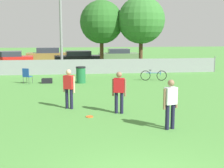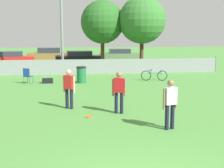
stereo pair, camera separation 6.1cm
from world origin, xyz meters
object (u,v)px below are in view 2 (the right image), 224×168
object	(u,v)px
player_receiver_white	(170,101)
frisbee_disc	(89,117)
bicycle_sideline	(154,75)
tree_far_right	(142,20)
trash_bin	(81,75)
parked_car_olive	(120,55)
player_thrower_red	(69,86)
parked_car_dark	(79,57)
player_defender_red	(119,90)
gear_bag_sideline	(48,81)
parked_car_red	(10,58)
parked_car_tan	(49,55)
tree_near_pole	(102,22)
folding_chair_sideline	(27,75)

from	to	relation	value
player_receiver_white	frisbee_disc	world-z (taller)	player_receiver_white
player_receiver_white	bicycle_sideline	size ratio (longest dim) A/B	0.96
tree_far_right	frisbee_disc	xyz separation A→B (m)	(-5.11, -14.37, -4.05)
trash_bin	parked_car_olive	distance (m)	15.53
player_thrower_red	player_receiver_white	bearing A→B (deg)	-14.57
parked_car_dark	parked_car_olive	distance (m)	5.53
tree_far_right	parked_car_dark	size ratio (longest dim) A/B	1.27
tree_far_right	player_defender_red	world-z (taller)	tree_far_right
gear_bag_sideline	parked_car_red	xyz separation A→B (m)	(-4.30, 11.11, 0.50)
parked_car_dark	parked_car_olive	bearing A→B (deg)	30.71
player_thrower_red	gear_bag_sideline	world-z (taller)	player_thrower_red
player_thrower_red	parked_car_red	bearing A→B (deg)	137.64
bicycle_sideline	parked_car_tan	world-z (taller)	parked_car_tan
player_receiver_white	player_defender_red	distance (m)	2.54
tree_far_right	player_thrower_red	bearing A→B (deg)	-114.27
tree_near_pole	player_thrower_red	bearing A→B (deg)	-100.83
gear_bag_sideline	parked_car_olive	xyz separation A→B (m)	(6.65, 14.68, 0.50)
folding_chair_sideline	bicycle_sideline	distance (m)	7.96
parked_car_olive	player_defender_red	bearing A→B (deg)	-98.67
player_defender_red	parked_car_red	world-z (taller)	player_defender_red
tree_far_right	parked_car_red	world-z (taller)	tree_far_right
player_defender_red	player_thrower_red	size ratio (longest dim) A/B	1.00
player_receiver_white	gear_bag_sideline	bearing A→B (deg)	97.06
player_receiver_white	parked_car_olive	xyz separation A→B (m)	(2.01, 24.54, -0.29)
gear_bag_sideline	trash_bin	bearing A→B (deg)	-4.60
frisbee_disc	gear_bag_sideline	bearing A→B (deg)	104.87
tree_far_right	bicycle_sideline	distance (m)	7.16
tree_near_pole	parked_car_dark	xyz separation A→B (m)	(-1.92, 4.10, -3.28)
folding_chair_sideline	parked_car_red	distance (m)	11.56
frisbee_disc	bicycle_sideline	world-z (taller)	bicycle_sideline
bicycle_sideline	trash_bin	bearing A→B (deg)	-166.27
player_thrower_red	frisbee_disc	size ratio (longest dim) A/B	5.81
tree_near_pole	parked_car_tan	size ratio (longest dim) A/B	1.27
gear_bag_sideline	folding_chair_sideline	bearing A→B (deg)	-179.07
tree_far_right	player_receiver_white	distance (m)	16.67
player_thrower_red	parked_car_olive	xyz separation A→B (m)	(5.25, 21.37, -0.29)
player_defender_red	player_thrower_red	distance (m)	2.15
tree_near_pole	tree_far_right	distance (m)	3.34
gear_bag_sideline	parked_car_dark	distance (m)	11.65
tree_near_pole	parked_car_red	xyz separation A→B (m)	(-8.38, 3.78, -3.28)
parked_car_olive	frisbee_disc	bearing A→B (deg)	-101.37
gear_bag_sideline	player_thrower_red	bearing A→B (deg)	-78.19
player_receiver_white	tree_far_right	bearing A→B (deg)	62.68
bicycle_sideline	tree_near_pole	bearing A→B (deg)	119.82
tree_far_right	parked_car_tan	size ratio (longest dim) A/B	1.32
frisbee_disc	gear_bag_sideline	world-z (taller)	gear_bag_sideline
tree_far_right	parked_car_olive	world-z (taller)	tree_far_right
tree_near_pole	gear_bag_sideline	world-z (taller)	tree_near_pole
player_thrower_red	frisbee_disc	xyz separation A→B (m)	(0.74, -1.39, -0.91)
folding_chair_sideline	bicycle_sideline	bearing A→B (deg)	-154.17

